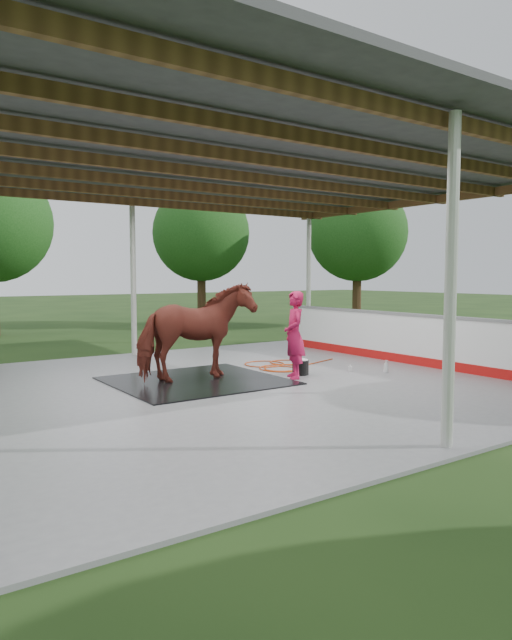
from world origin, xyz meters
TOP-DOWN VIEW (x-y plane):
  - ground at (0.00, 0.00)m, footprint 100.00×100.00m
  - concrete_slab at (0.00, 0.00)m, footprint 12.00×10.00m
  - pavilion_structure at (0.00, -0.00)m, footprint 12.60×10.60m
  - dasher_board at (4.60, 0.00)m, footprint 0.16×8.00m
  - tree_belt at (0.30, 0.90)m, footprint 28.00×28.00m
  - rubber_mat at (-0.45, 0.61)m, footprint 3.06×2.87m
  - horse at (-0.45, 0.61)m, footprint 2.21×1.03m
  - handler at (1.29, -0.18)m, footprint 0.62×0.73m
  - wash_bucket at (1.64, 0.05)m, footprint 0.34×0.34m
  - soap_bottle_a at (3.26, -0.75)m, footprint 0.11×0.11m
  - soap_bottle_b at (2.71, -0.26)m, footprint 0.11×0.11m
  - hose_coil at (1.88, 1.15)m, footprint 2.31×1.64m

SIDE VIEW (x-z plane):
  - ground at x=0.00m, z-range 0.00..0.00m
  - concrete_slab at x=0.00m, z-range 0.00..0.05m
  - rubber_mat at x=-0.45m, z-range 0.05..0.07m
  - hose_coil at x=1.88m, z-range 0.05..0.07m
  - soap_bottle_b at x=2.71m, z-range 0.05..0.21m
  - soap_bottle_a at x=3.26m, z-range 0.05..0.31m
  - wash_bucket at x=1.64m, z-range 0.05..0.37m
  - dasher_board at x=4.60m, z-range 0.02..1.17m
  - handler at x=1.29m, z-range 0.05..1.75m
  - horse at x=-0.45m, z-range 0.07..1.93m
  - tree_belt at x=0.30m, z-range 0.89..6.69m
  - pavilion_structure at x=0.00m, z-range 1.94..5.99m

